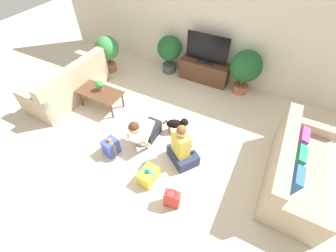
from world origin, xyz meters
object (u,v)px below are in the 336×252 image
Objects in this scene: potted_plant_back_right at (246,68)px; gift_bag_a at (172,199)px; sofa_left at (69,85)px; gift_box_b at (149,176)px; tv at (207,50)px; person_sitting at (182,149)px; potted_plant_corner_left at (107,50)px; tabletop_plant at (100,85)px; sofa_right at (295,170)px; coffee_table at (100,93)px; person_kneeling at (144,130)px; tv_console at (204,71)px; potted_plant_back_left at (169,51)px; dog at (177,124)px; gift_box_a at (111,147)px.

potted_plant_back_right reaches higher than gift_bag_a.
sofa_left reaches higher than gift_box_b.
tv is 2.62m from person_sitting.
potted_plant_corner_left is 4.24× the size of tabletop_plant.
sofa_right reaches higher than coffee_table.
person_sitting is 2.52× the size of gift_bag_a.
tv is 2.52m from person_kneeling.
potted_plant_back_right is 3.22m from gift_box_b.
tabletop_plant reaches higher than tv_console.
person_kneeling is at bearing 99.21° from sofa_right.
person_sitting is (1.52, -2.46, -0.28)m from potted_plant_back_left.
potted_plant_back_right reaches higher than dog.
sofa_right reaches higher than gift_box_b.
gift_box_b is at bearing -68.58° from potted_plant_back_left.
sofa_right is 1.57× the size of tv_console.
person_kneeling is (-0.23, -2.47, -0.48)m from tv.
gift_box_a is at bearing 63.96° from sofa_left.
gift_bag_a is at bearing -29.87° from tabletop_plant.
potted_plant_back_left is 1.02× the size of potted_plant_corner_left.
gift_box_b is (-0.31, -0.63, -0.19)m from person_sitting.
potted_plant_back_left reaches higher than tabletop_plant.
person_kneeling is (2.28, -0.42, 0.04)m from sofa_left.
sofa_right is 2.03× the size of potted_plant_corner_left.
person_kneeling is (2.13, -1.73, -0.26)m from potted_plant_corner_left.
coffee_table is 2.78m from gift_bag_a.
sofa_right reaches higher than person_kneeling.
potted_plant_back_right reaches higher than coffee_table.
coffee_table is at bearing -109.38° from potted_plant_back_left.
gift_box_a is (-1.61, -2.91, -0.50)m from potted_plant_back_right.
tabletop_plant is (0.86, 0.12, 0.22)m from sofa_left.
potted_plant_back_left reaches higher than dog.
gift_box_b is at bearing -102.81° from potted_plant_back_right.
potted_plant_back_right is at bearing -63.71° from person_sitting.
tabletop_plant is (-1.66, -1.93, 0.27)m from tv_console.
tv reaches higher than person_kneeling.
tv_console is at bearing 50.54° from coffee_table.
tv_console is at bearing -41.95° from person_sitting.
tv_console is at bearing 17.37° from potted_plant_corner_left.
potted_plant_corner_left is 3.44m from person_sitting.
gift_bag_a is (-1.55, -1.29, -0.14)m from sofa_right.
tabletop_plant is at bearing 88.30° from sofa_right.
tv_console is 2.50m from potted_plant_corner_left.
tv is 1.12× the size of person_sitting.
person_sitting is at bearing -31.11° from potted_plant_corner_left.
potted_plant_back_left is 1.98× the size of dog.
person_kneeling is 0.67m from gift_box_a.
tv is 1.29× the size of person_kneeling.
person_kneeling is at bearing -38.99° from potted_plant_corner_left.
sofa_right is 1.83× the size of potted_plant_back_right.
tv_console is 2.57m from person_sitting.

